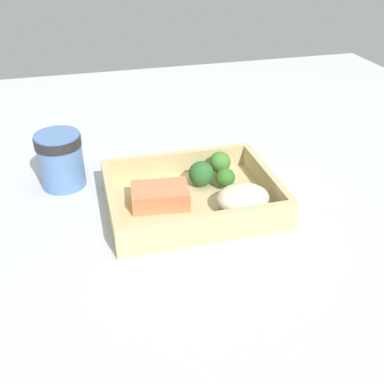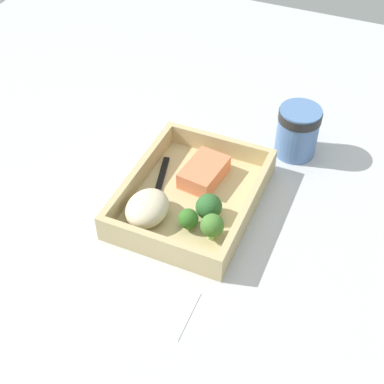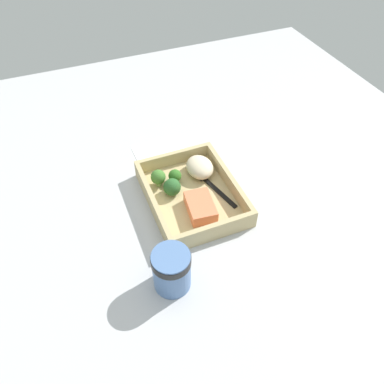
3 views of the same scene
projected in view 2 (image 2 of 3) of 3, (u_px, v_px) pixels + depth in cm
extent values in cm
cube|color=#B6B8BB|center=(192.00, 207.00, 94.26)|extent=(160.00, 160.00, 2.00)
cube|color=tan|center=(192.00, 201.00, 93.14)|extent=(27.66, 21.61, 1.20)
cube|color=tan|center=(139.00, 174.00, 94.26)|extent=(27.66, 1.20, 3.84)
cube|color=tan|center=(248.00, 207.00, 88.49)|extent=(27.66, 1.20, 3.84)
cube|color=tan|center=(220.00, 145.00, 100.03)|extent=(1.20, 19.21, 3.84)
cube|color=tan|center=(158.00, 245.00, 82.71)|extent=(1.20, 19.21, 3.84)
cube|color=#EB784E|center=(205.00, 173.00, 95.07)|extent=(9.82, 7.08, 3.16)
ellipsoid|color=beige|center=(147.00, 208.00, 88.03)|extent=(8.58, 6.89, 4.32)
cylinder|color=#7EA667|center=(209.00, 214.00, 89.34)|extent=(1.68, 1.68, 1.02)
sphere|color=#2B5D2A|center=(209.00, 207.00, 88.13)|extent=(4.43, 4.43, 4.43)
cylinder|color=#88AF66|center=(212.00, 233.00, 85.75)|extent=(1.45, 1.45, 1.79)
sphere|color=#42762D|center=(212.00, 225.00, 84.39)|extent=(3.82, 3.82, 3.82)
cylinder|color=#87A362|center=(188.00, 225.00, 87.47)|extent=(1.28, 1.28, 1.17)
sphere|color=#316722|center=(188.00, 219.00, 86.41)|extent=(3.37, 3.37, 3.37)
cube|color=black|center=(161.00, 180.00, 95.61)|extent=(12.26, 4.28, 0.44)
cube|color=black|center=(152.00, 212.00, 90.04)|extent=(3.85, 3.01, 0.44)
cylinder|color=#5174AA|center=(297.00, 132.00, 99.93)|extent=(7.75, 7.75, 9.94)
cylinder|color=black|center=(300.00, 116.00, 97.35)|extent=(7.98, 7.98, 1.79)
cube|color=white|center=(145.00, 300.00, 79.06)|extent=(8.88, 14.42, 0.24)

